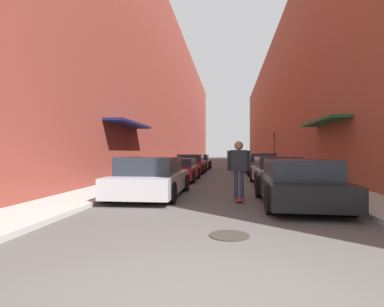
# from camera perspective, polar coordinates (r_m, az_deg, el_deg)

# --- Properties ---
(ground) EXTENTS (149.37, 149.37, 0.00)m
(ground) POSITION_cam_1_polar(r_m,az_deg,el_deg) (30.03, 6.46, -2.55)
(ground) COLOR #4C4947
(curb_strip_left) EXTENTS (1.80, 67.90, 0.12)m
(curb_strip_left) POSITION_cam_1_polar(r_m,az_deg,el_deg) (37.09, 0.01, -1.92)
(curb_strip_left) COLOR #A3A099
(curb_strip_left) RESTS_ON ground
(curb_strip_right) EXTENTS (1.80, 67.90, 0.12)m
(curb_strip_right) POSITION_cam_1_polar(r_m,az_deg,el_deg) (37.02, 13.13, -1.93)
(curb_strip_right) COLOR #A3A099
(curb_strip_right) RESTS_ON ground
(building_row_left) EXTENTS (4.90, 67.90, 15.33)m
(building_row_left) POSITION_cam_1_polar(r_m,az_deg,el_deg) (38.03, -4.39, 9.63)
(building_row_left) COLOR brown
(building_row_left) RESTS_ON ground
(building_row_right) EXTENTS (4.90, 67.90, 14.06)m
(building_row_right) POSITION_cam_1_polar(r_m,az_deg,el_deg) (37.82, 17.56, 8.70)
(building_row_right) COLOR brown
(building_row_right) RESTS_ON ground
(parked_car_left_0) EXTENTS (2.08, 4.54, 1.30)m
(parked_car_left_0) POSITION_cam_1_polar(r_m,az_deg,el_deg) (10.07, -7.69, -4.55)
(parked_car_left_0) COLOR #B7B7BC
(parked_car_left_0) RESTS_ON ground
(parked_car_left_1) EXTENTS (2.03, 4.20, 1.15)m
(parked_car_left_1) POSITION_cam_1_polar(r_m,az_deg,el_deg) (15.52, -2.65, -3.08)
(parked_car_left_1) COLOR maroon
(parked_car_left_1) RESTS_ON ground
(parked_car_left_2) EXTENTS (1.95, 3.97, 1.32)m
(parked_car_left_2) POSITION_cam_1_polar(r_m,az_deg,el_deg) (20.67, -0.17, -2.04)
(parked_car_left_2) COLOR maroon
(parked_car_left_2) RESTS_ON ground
(parked_car_left_3) EXTENTS (1.86, 4.22, 1.26)m
(parked_car_left_3) POSITION_cam_1_polar(r_m,az_deg,el_deg) (26.25, 1.49, -1.61)
(parked_car_left_3) COLOR #515459
(parked_car_left_3) RESTS_ON ground
(parked_car_right_0) EXTENTS (2.02, 4.40, 1.27)m
(parked_car_right_0) POSITION_cam_1_polar(r_m,az_deg,el_deg) (8.73, 19.49, -5.33)
(parked_car_right_0) COLOR black
(parked_car_right_0) RESTS_ON ground
(parked_car_right_1) EXTENTS (2.09, 4.30, 1.26)m
(parked_car_right_1) POSITION_cam_1_polar(r_m,az_deg,el_deg) (13.86, 15.73, -3.28)
(parked_car_right_1) COLOR #B7B7BC
(parked_car_right_1) RESTS_ON ground
(parked_car_right_2) EXTENTS (1.87, 4.20, 1.39)m
(parked_car_right_2) POSITION_cam_1_polar(r_m,az_deg,el_deg) (19.57, 13.05, -2.10)
(parked_car_right_2) COLOR #515459
(parked_car_right_2) RESTS_ON ground
(skateboarder) EXTENTS (0.69, 0.78, 1.79)m
(skateboarder) POSITION_cam_1_polar(r_m,az_deg,el_deg) (9.03, 8.90, -2.03)
(skateboarder) COLOR #B2231E
(skateboarder) RESTS_ON ground
(manhole_cover) EXTENTS (0.70, 0.70, 0.02)m
(manhole_cover) POSITION_cam_1_polar(r_m,az_deg,el_deg) (5.46, 7.13, -15.22)
(manhole_cover) COLOR #332D28
(manhole_cover) RESTS_ON ground
(traffic_light) EXTENTS (0.16, 0.22, 3.26)m
(traffic_light) POSITION_cam_1_polar(r_m,az_deg,el_deg) (30.15, 15.39, 1.54)
(traffic_light) COLOR #2D2D2D
(traffic_light) RESTS_ON curb_strip_right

